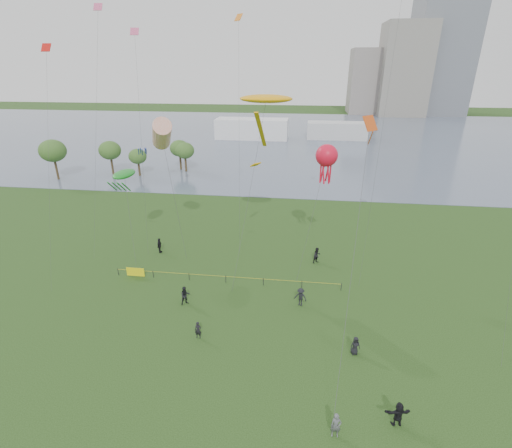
# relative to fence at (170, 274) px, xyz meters

# --- Properties ---
(ground_plane) EXTENTS (400.00, 400.00, 0.00)m
(ground_plane) POSITION_rel_fence_xyz_m (9.65, -12.42, -0.55)
(ground_plane) COLOR #1B3711
(lake) EXTENTS (400.00, 120.00, 0.08)m
(lake) POSITION_rel_fence_xyz_m (9.65, 87.58, -0.53)
(lake) COLOR slate
(lake) RESTS_ON ground_plane
(building_mid) EXTENTS (20.00, 20.00, 38.00)m
(building_mid) POSITION_rel_fence_xyz_m (55.65, 149.58, 18.45)
(building_mid) COLOR gray
(building_mid) RESTS_ON ground_plane
(building_low) EXTENTS (16.00, 18.00, 28.00)m
(building_low) POSITION_rel_fence_xyz_m (41.65, 155.58, 13.45)
(building_low) COLOR gray
(building_low) RESTS_ON ground_plane
(pavilion_left) EXTENTS (22.00, 8.00, 6.00)m
(pavilion_left) POSITION_rel_fence_xyz_m (-2.35, 82.58, 2.45)
(pavilion_left) COLOR white
(pavilion_left) RESTS_ON ground_plane
(pavilion_right) EXTENTS (18.00, 7.00, 5.00)m
(pavilion_right) POSITION_rel_fence_xyz_m (23.65, 85.58, 1.95)
(pavilion_right) COLOR silver
(pavilion_right) RESTS_ON ground_plane
(trees) EXTENTS (28.26, 15.09, 7.95)m
(trees) POSITION_rel_fence_xyz_m (-23.50, 38.35, 4.47)
(trees) COLOR #3D2F1B
(trees) RESTS_ON ground_plane
(fence) EXTENTS (24.07, 0.07, 1.05)m
(fence) POSITION_rel_fence_xyz_m (0.00, 0.00, 0.00)
(fence) COLOR black
(fence) RESTS_ON ground_plane
(kite_flyer) EXTENTS (0.67, 0.46, 1.77)m
(kite_flyer) POSITION_rel_fence_xyz_m (16.39, -16.49, 0.33)
(kite_flyer) COLOR #55585C
(kite_flyer) RESTS_ON ground_plane
(spectator_a) EXTENTS (1.17, 1.12, 1.91)m
(spectator_a) POSITION_rel_fence_xyz_m (3.05, -4.23, 0.40)
(spectator_a) COLOR black
(spectator_a) RESTS_ON ground_plane
(spectator_b) EXTENTS (1.38, 1.06, 1.88)m
(spectator_b) POSITION_rel_fence_xyz_m (14.01, -3.07, 0.39)
(spectator_b) COLOR black
(spectator_b) RESTS_ON ground_plane
(spectator_c) EXTENTS (0.47, 1.11, 1.89)m
(spectator_c) POSITION_rel_fence_xyz_m (-3.28, 5.71, 0.39)
(spectator_c) COLOR black
(spectator_c) RESTS_ON ground_plane
(spectator_d) EXTENTS (0.88, 0.68, 1.60)m
(spectator_d) POSITION_rel_fence_xyz_m (18.42, -9.04, 0.24)
(spectator_d) COLOR black
(spectator_d) RESTS_ON ground_plane
(spectator_e) EXTENTS (1.73, 0.80, 1.80)m
(spectator_e) POSITION_rel_fence_xyz_m (20.37, -15.19, 0.34)
(spectator_e) COLOR black
(spectator_e) RESTS_ON ground_plane
(spectator_f) EXTENTS (0.57, 0.37, 1.56)m
(spectator_f) POSITION_rel_fence_xyz_m (5.55, -8.77, 0.22)
(spectator_f) COLOR black
(spectator_f) RESTS_ON ground_plane
(spectator_g) EXTENTS (1.18, 1.16, 1.92)m
(spectator_g) POSITION_rel_fence_xyz_m (15.78, 5.55, 0.41)
(spectator_g) COLOR black
(spectator_g) RESTS_ON ground_plane
(kite_stingray) EXTENTS (5.28, 10.10, 18.64)m
(kite_stingray) POSITION_rel_fence_xyz_m (9.73, 4.55, 17.60)
(kite_stingray) COLOR #3F3F42
(kite_windsock) EXTENTS (4.33, 5.22, 16.54)m
(kite_windsock) POSITION_rel_fence_xyz_m (-1.24, 4.84, 14.02)
(kite_windsock) COLOR #3F3F42
(kite_creature) EXTENTS (2.76, 5.47, 10.12)m
(kite_creature) POSITION_rel_fence_xyz_m (-6.66, 5.97, 9.15)
(kite_creature) COLOR #3F3F42
(kite_octopus) EXTENTS (3.61, 5.34, 13.84)m
(kite_octopus) POSITION_rel_fence_xyz_m (15.99, 5.37, 12.07)
(kite_octopus) COLOR #3F3F42
(kite_delta) EXTENTS (3.20, 14.99, 17.56)m
(kite_delta) POSITION_rel_fence_xyz_m (18.61, -2.71, 15.32)
(kite_delta) COLOR #3F3F42
(small_kites) EXTENTS (41.68, 15.42, 6.33)m
(small_kites) POSITION_rel_fence_xyz_m (5.21, 6.75, 25.01)
(small_kites) COLOR #E5598C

